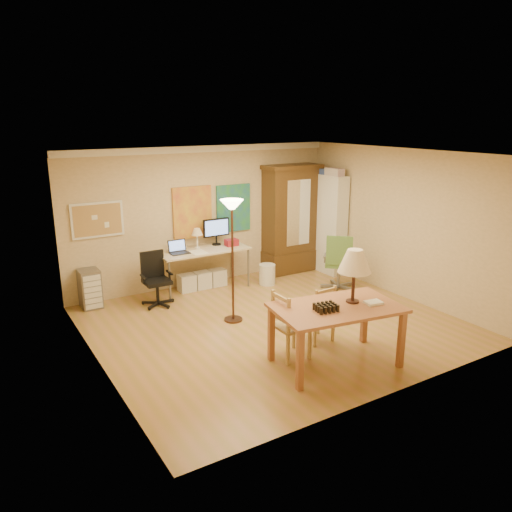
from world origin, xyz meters
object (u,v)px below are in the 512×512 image
computer_desk (204,264)px  office_chair_black (157,291)px  armoire (291,226)px  office_chair_green (339,275)px  dining_table (343,294)px  bookshelf (329,225)px

computer_desk → office_chair_black: bearing=-161.2°
armoire → office_chair_green: bearing=-87.0°
armoire → dining_table: bearing=-115.9°
armoire → bookshelf: bearing=-37.0°
armoire → bookshelf: size_ratio=1.10×
bookshelf → dining_table: bearing=-126.8°
computer_desk → dining_table: bearing=-85.9°
computer_desk → armoire: armoire is taller
office_chair_black → armoire: bearing=8.0°
office_chair_black → bookshelf: size_ratio=0.46×
armoire → computer_desk: bearing=-177.8°
dining_table → office_chair_green: size_ratio=1.63×
computer_desk → armoire: bearing=2.2°
dining_table → office_chair_black: size_ratio=1.88×
dining_table → bookshelf: size_ratio=0.86×
computer_desk → office_chair_green: 2.61m
dining_table → computer_desk: bearing=94.1°
dining_table → computer_desk: size_ratio=1.03×
dining_table → office_chair_green: dining_table is taller
computer_desk → office_chair_black: (-1.10, -0.37, -0.23)m
dining_table → armoire: 4.21m
dining_table → office_chair_green: (1.91, 2.29, -0.69)m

